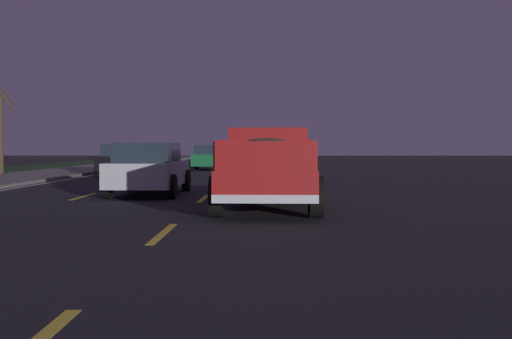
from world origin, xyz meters
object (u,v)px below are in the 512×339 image
Objects in this scene: pickup_truck at (268,166)px; bare_tree_far at (1,131)px; sedan_silver at (149,168)px; sedan_green at (209,157)px; sedan_black at (124,160)px.

pickup_truck is 22.81m from bare_tree_far.
bare_tree_far is (17.97, 13.99, 1.28)m from pickup_truck.
bare_tree_far is (13.99, 10.49, 1.48)m from sedan_silver.
sedan_silver is 17.55m from bare_tree_far.
pickup_truck is at bearing -142.10° from bare_tree_far.
sedan_silver is 0.94× the size of bare_tree_far.
sedan_green is (23.27, 3.45, -0.20)m from pickup_truck.
sedan_green is 11.89m from bare_tree_far.
sedan_green is (7.57, -3.51, 0.00)m from sedan_black.
pickup_truck is 23.53m from sedan_green.
sedan_green is at bearing -63.30° from bare_tree_far.
sedan_silver is at bearing -143.13° from bare_tree_far.
sedan_black is 8.34m from sedan_green.
pickup_truck is 1.17× the size of bare_tree_far.
sedan_black is at bearing -107.89° from bare_tree_far.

